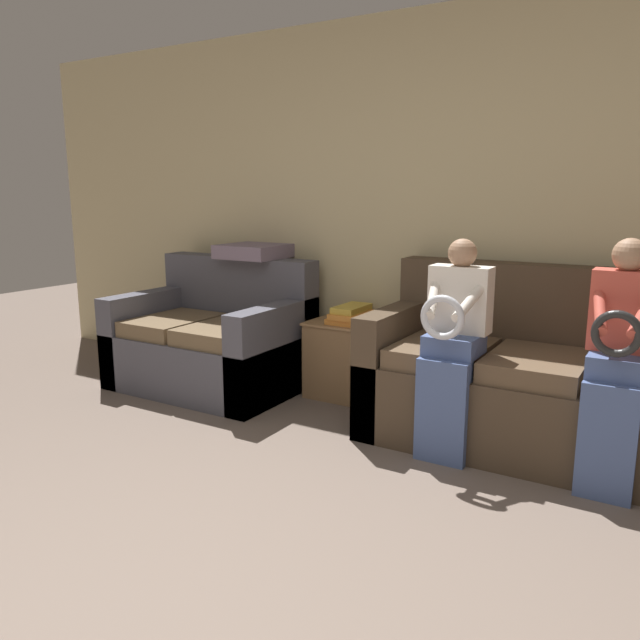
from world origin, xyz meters
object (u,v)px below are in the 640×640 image
couch_side (214,343)px  throw_pillow (254,251)px  child_left_seated (453,341)px  side_shelf (351,359)px  child_right_seated (618,357)px  couch_main (542,386)px  book_stack (351,315)px

couch_side → throw_pillow: 0.74m
child_left_seated → side_shelf: bearing=147.7°
couch_side → throw_pillow: (0.16, 0.31, 0.66)m
child_right_seated → side_shelf: 1.85m
couch_side → side_shelf: bearing=15.9°
couch_main → child_right_seated: 0.62m
couch_side → child_right_seated: 2.74m
couch_side → side_shelf: (0.99, 0.28, -0.05)m
couch_side → child_left_seated: 1.96m
throw_pillow → child_left_seated: bearing=-19.1°
book_stack → couch_side: bearing=-164.4°
side_shelf → book_stack: bearing=-35.7°
couch_side → child_right_seated: bearing=-6.3°
book_stack → throw_pillow: size_ratio=0.75×
couch_side → throw_pillow: size_ratio=2.94×
couch_main → couch_side: size_ratio=1.44×
couch_side → side_shelf: 1.03m
child_right_seated → couch_side: bearing=173.7°
child_right_seated → side_shelf: child_right_seated is taller
child_left_seated → child_right_seated: size_ratio=0.97×
child_left_seated → throw_pillow: bearing=160.9°
book_stack → throw_pillow: 0.93m
couch_main → side_shelf: bearing=170.9°
side_shelf → child_right_seated: bearing=-18.6°
couch_main → child_left_seated: (-0.40, -0.37, 0.29)m
child_right_seated → throw_pillow: 2.64m
couch_main → child_right_seated: (0.40, -0.37, 0.31)m
side_shelf → throw_pillow: size_ratio=1.27×
book_stack → throw_pillow: bearing=178.0°
side_shelf → throw_pillow: throw_pillow is taller
book_stack → child_right_seated: bearing=-18.6°
child_right_seated → throw_pillow: child_right_seated is taller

